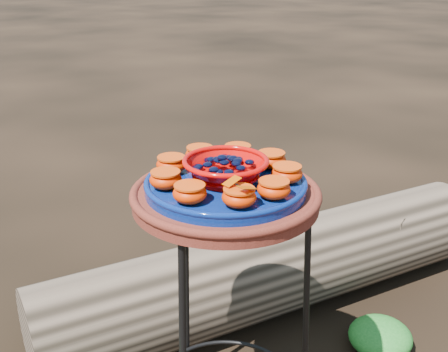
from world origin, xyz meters
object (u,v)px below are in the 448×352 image
cobalt_plate (226,186)px  driftwood_log (274,269)px  plant_stand (225,329)px  red_bowl (226,170)px  terracotta_saucer (226,198)px

cobalt_plate → driftwood_log: size_ratio=0.21×
plant_stand → red_bowl: red_bowl is taller
plant_stand → terracotta_saucer: size_ratio=1.62×
plant_stand → red_bowl: bearing=0.0°
terracotta_saucer → cobalt_plate: size_ratio=1.17×
red_bowl → driftwood_log: size_ratio=0.11×
plant_stand → driftwood_log: bearing=40.8°
red_bowl → driftwood_log: (0.47, 0.41, -0.62)m
plant_stand → red_bowl: 0.44m
plant_stand → red_bowl: (0.00, 0.00, 0.44)m
plant_stand → cobalt_plate: size_ratio=1.89×
red_bowl → terracotta_saucer: bearing=0.0°
terracotta_saucer → cobalt_plate: cobalt_plate is taller
red_bowl → driftwood_log: red_bowl is taller
plant_stand → cobalt_plate: 0.40m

